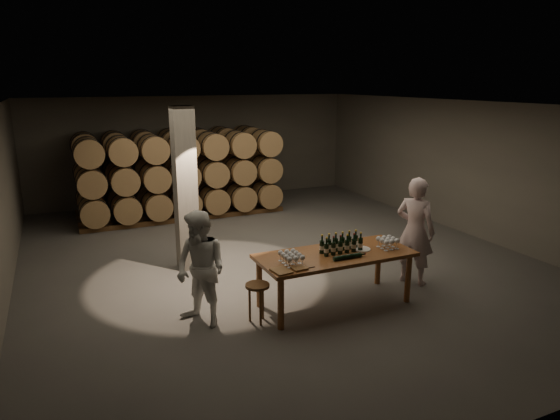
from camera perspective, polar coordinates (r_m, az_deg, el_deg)
name	(u,v)px	position (r m, az deg, el deg)	size (l,w,h in m)	color
room	(185,190)	(9.87, -10.77, 2.31)	(12.00, 12.00, 12.00)	#585552
tasting_table	(335,259)	(8.31, 6.32, -5.63)	(2.60, 1.10, 0.90)	brown
barrel_stack_back	(173,167)	(14.92, -12.17, 4.80)	(5.48, 0.95, 2.31)	brown
barrel_stack_front	(184,175)	(13.57, -10.89, 3.91)	(5.48, 0.95, 2.31)	brown
bottle_cluster	(341,245)	(8.32, 7.02, -4.03)	(0.73, 0.23, 0.32)	black
lying_bottles	(348,257)	(8.05, 7.76, -5.30)	(0.59, 0.07, 0.07)	black
glass_cluster_left	(291,256)	(7.76, 1.31, -5.23)	(0.31, 0.42, 0.18)	silver
glass_cluster_right	(388,240)	(8.65, 12.22, -3.39)	(0.31, 0.31, 0.19)	silver
plate	(361,249)	(8.52, 9.26, -4.42)	(0.31, 0.31, 0.02)	white
notebook_near	(299,268)	(7.57, 2.23, -6.67)	(0.22, 0.18, 0.03)	brown
notebook_corner	(281,271)	(7.47, 0.14, -6.98)	(0.24, 0.31, 0.03)	brown
pen	(311,268)	(7.63, 3.53, -6.58)	(0.01, 0.01, 0.15)	black
stool	(258,291)	(7.78, -2.59, -9.25)	(0.38, 0.38, 0.63)	brown
person_man	(415,231)	(9.42, 15.17, -2.32)	(0.73, 0.48, 2.00)	silver
person_woman	(201,269)	(7.67, -9.03, -6.71)	(0.87, 0.68, 1.79)	white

